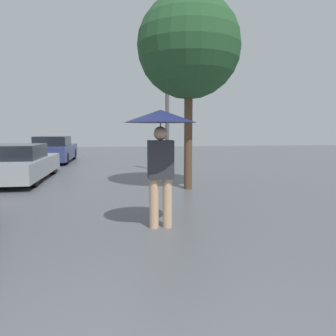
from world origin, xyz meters
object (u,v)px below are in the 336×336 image
Objects in this scene: pedestrian at (161,133)px; tree at (189,47)px; parked_car_farthest at (54,150)px; parked_car_middle at (16,164)px; street_lamp at (167,99)px.

tree reaches higher than pedestrian.
parked_car_farthest is (-3.88, 11.82, -0.97)m from pedestrian.
parked_car_middle is at bearing -90.35° from parked_car_farthest.
pedestrian is at bearing -109.22° from tree.
parked_car_farthest is (0.04, 6.08, 0.06)m from parked_car_middle.
tree is (5.09, -8.36, 3.18)m from parked_car_farthest.
pedestrian is 0.43× the size of parked_car_middle.
parked_car_middle is 5.61m from street_lamp.
pedestrian is 7.02m from parked_car_middle.
street_lamp reaches higher than pedestrian.
tree is at bearing -23.98° from parked_car_middle.
parked_car_middle is at bearing -168.01° from street_lamp.
parked_car_farthest is at bearing 89.65° from parked_car_middle.
street_lamp is at bearing 11.99° from parked_car_middle.
tree is at bearing -88.80° from street_lamp.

